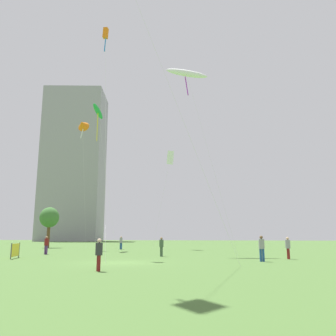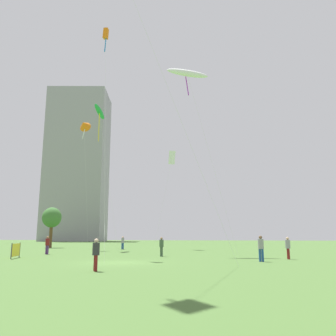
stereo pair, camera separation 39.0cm
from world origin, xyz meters
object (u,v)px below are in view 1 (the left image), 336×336
(kite_flying_6, at_px, (98,112))
(person_standing_1, at_px, (288,246))
(person_standing_5, at_px, (262,247))
(event_banner, at_px, (15,250))
(person_standing_0, at_px, (99,252))
(person_standing_3, at_px, (161,245))
(kite_flying_2, at_px, (106,35))
(kite_flying_5, at_px, (170,158))
(distant_highrise_0, at_px, (74,165))
(park_tree_0, at_px, (49,218))
(kite_flying_3, at_px, (83,125))
(person_standing_2, at_px, (46,244))
(person_standing_4, at_px, (121,242))
(kite_flying_1, at_px, (187,73))

(kite_flying_6, bearing_deg, person_standing_1, -33.50)
(person_standing_5, height_order, event_banner, person_standing_5)
(person_standing_0, bearing_deg, person_standing_3, -41.93)
(kite_flying_2, height_order, kite_flying_6, kite_flying_2)
(kite_flying_2, relative_size, kite_flying_6, 1.13)
(kite_flying_5, distance_m, distant_highrise_0, 92.30)
(kite_flying_2, bearing_deg, person_standing_0, -68.07)
(person_standing_3, relative_size, kite_flying_5, 0.12)
(kite_flying_5, height_order, park_tree_0, kite_flying_5)
(person_standing_1, bearing_deg, distant_highrise_0, -161.95)
(person_standing_3, height_order, kite_flying_3, kite_flying_3)
(person_standing_2, height_order, kite_flying_6, kite_flying_6)
(kite_flying_3, bearing_deg, kite_flying_2, -59.26)
(person_standing_2, xyz_separation_m, distant_highrise_0, (-41.84, 91.84, 28.02))
(kite_flying_3, height_order, kite_flying_6, kite_flying_6)
(person_standing_5, xyz_separation_m, event_banner, (-19.38, 0.22, -0.39))
(person_standing_4, relative_size, event_banner, 0.71)
(person_standing_2, bearing_deg, person_standing_4, 79.75)
(person_standing_4, xyz_separation_m, kite_flying_6, (-2.88, -2.97, 17.87))
(kite_flying_1, relative_size, kite_flying_6, 1.02)
(person_standing_0, distance_m, kite_flying_6, 34.09)
(person_standing_3, distance_m, distant_highrise_0, 111.44)
(person_standing_5, height_order, kite_flying_3, kite_flying_3)
(event_banner, bearing_deg, person_standing_0, -40.06)
(person_standing_3, xyz_separation_m, kite_flying_6, (-11.80, 13.01, 17.92))
(person_standing_1, height_order, distant_highrise_0, distant_highrise_0)
(person_standing_3, distance_m, event_banner, 12.09)
(kite_flying_1, height_order, kite_flying_6, kite_flying_1)
(person_standing_2, bearing_deg, kite_flying_3, 103.25)
(person_standing_5, bearing_deg, person_standing_1, -116.53)
(person_standing_3, relative_size, park_tree_0, 0.27)
(person_standing_2, height_order, person_standing_3, person_standing_2)
(person_standing_0, distance_m, person_standing_3, 13.67)
(person_standing_0, height_order, person_standing_3, person_standing_3)
(person_standing_4, bearing_deg, person_standing_0, 101.10)
(person_standing_1, xyz_separation_m, distant_highrise_0, (-64.29, 95.20, 28.07))
(person_standing_1, relative_size, person_standing_2, 0.95)
(person_standing_5, height_order, kite_flying_2, kite_flying_2)
(park_tree_0, xyz_separation_m, event_banner, (11.18, -25.19, -3.97))
(person_standing_1, relative_size, kite_flying_2, 0.08)
(kite_flying_5, bearing_deg, distant_highrise_0, 124.39)
(person_standing_2, distance_m, kite_flying_6, 21.19)
(kite_flying_5, distance_m, kite_flying_6, 12.24)
(kite_flying_5, bearing_deg, park_tree_0, 174.06)
(person_standing_5, height_order, kite_flying_1, kite_flying_1)
(person_standing_3, bearing_deg, park_tree_0, -177.68)
(person_standing_4, bearing_deg, kite_flying_2, 96.33)
(kite_flying_5, relative_size, distant_highrise_0, 0.25)
(park_tree_0, height_order, distant_highrise_0, distant_highrise_0)
(person_standing_3, distance_m, person_standing_4, 18.30)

